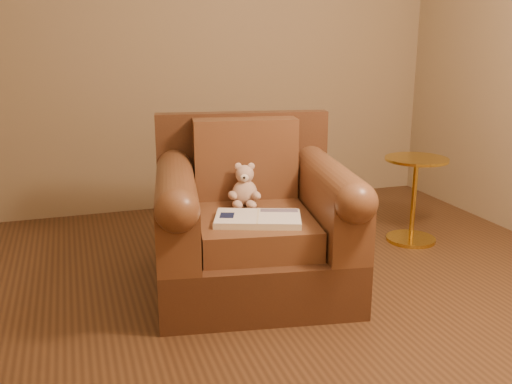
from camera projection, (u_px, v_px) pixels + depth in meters
name	position (u px, v px, depth m)	size (l,w,h in m)	color
floor	(286.00, 308.00, 2.97)	(4.00, 4.00, 0.00)	#4C2F1A
armchair	(252.00, 224.00, 3.17)	(1.18, 1.14, 0.93)	#492A18
teddy_bear	(245.00, 189.00, 3.20)	(0.18, 0.21, 0.25)	#C9A48C
guidebook	(258.00, 219.00, 2.93)	(0.50, 0.40, 0.04)	beige
side_table	(414.00, 197.00, 3.86)	(0.42, 0.42, 0.59)	gold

